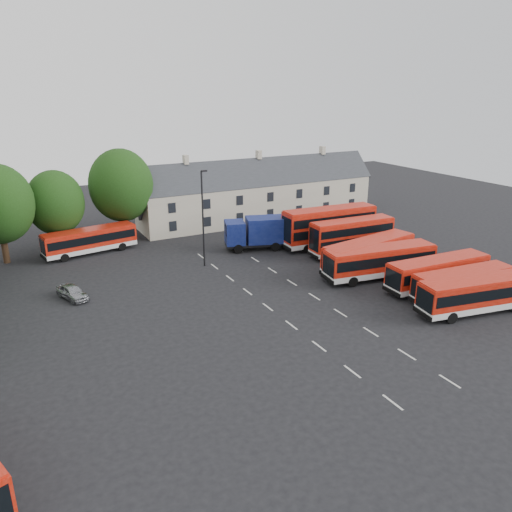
% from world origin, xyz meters
% --- Properties ---
extents(ground, '(140.00, 140.00, 0.00)m').
position_xyz_m(ground, '(0.00, 0.00, 0.00)').
color(ground, black).
rests_on(ground, ground).
extents(lane_markings, '(5.15, 33.80, 0.01)m').
position_xyz_m(lane_markings, '(2.50, 2.00, 0.01)').
color(lane_markings, beige).
rests_on(lane_markings, ground).
extents(terrace_houses, '(35.70, 7.13, 10.06)m').
position_xyz_m(terrace_houses, '(14.00, 30.00, 3.86)').
color(terrace_houses, beige).
rests_on(terrace_houses, ground).
extents(bus_row_a, '(11.41, 4.40, 3.15)m').
position_xyz_m(bus_row_a, '(15.62, -7.38, 1.89)').
color(bus_row_a, silver).
rests_on(bus_row_a, ground).
extents(bus_row_b, '(10.34, 3.24, 2.87)m').
position_xyz_m(bus_row_b, '(16.63, -4.82, 1.73)').
color(bus_row_b, silver).
rests_on(bus_row_b, ground).
extents(bus_row_c, '(11.00, 3.07, 3.08)m').
position_xyz_m(bus_row_c, '(16.61, -1.83, 1.85)').
color(bus_row_c, silver).
rests_on(bus_row_c, ground).
extents(bus_row_d, '(12.00, 4.27, 3.32)m').
position_xyz_m(bus_row_d, '(13.57, 2.98, 2.00)').
color(bus_row_d, silver).
rests_on(bus_row_d, ground).
extents(bus_row_e, '(12.06, 4.60, 3.33)m').
position_xyz_m(bus_row_e, '(14.20, 5.42, 2.00)').
color(bus_row_e, silver).
rests_on(bus_row_e, ground).
extents(bus_dd_south, '(10.33, 2.89, 4.19)m').
position_xyz_m(bus_dd_south, '(15.79, 10.41, 2.39)').
color(bus_dd_south, silver).
rests_on(bus_dd_south, ground).
extents(bus_dd_north, '(11.91, 3.36, 4.83)m').
position_xyz_m(bus_dd_north, '(15.29, 14.18, 2.75)').
color(bus_dd_north, silver).
rests_on(bus_dd_north, ground).
extents(bus_north, '(10.85, 4.12, 3.00)m').
position_xyz_m(bus_north, '(-11.08, 24.88, 1.80)').
color(bus_north, silver).
rests_on(bus_north, ground).
extents(box_truck, '(9.32, 5.31, 3.89)m').
position_xyz_m(box_truck, '(7.78, 17.09, 2.19)').
color(box_truck, black).
rests_on(box_truck, ground).
extents(silver_car, '(2.82, 4.21, 1.33)m').
position_xyz_m(silver_car, '(-15.08, 12.05, 0.67)').
color(silver_car, '#95979C').
rests_on(silver_car, ground).
extents(lamppost, '(0.72, 0.29, 10.47)m').
position_xyz_m(lamppost, '(-0.83, 14.76, 5.59)').
color(lamppost, black).
rests_on(lamppost, ground).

